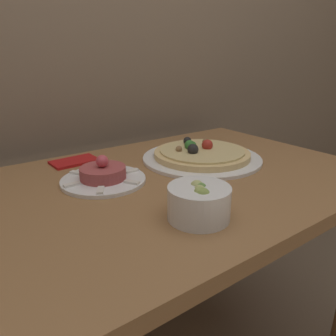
{
  "coord_description": "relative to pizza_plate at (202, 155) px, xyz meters",
  "views": [
    {
      "loc": [
        -0.45,
        -0.29,
        1.06
      ],
      "look_at": [
        0.02,
        0.35,
        0.77
      ],
      "focal_mm": 35.0,
      "sensor_mm": 36.0,
      "label": 1
    }
  ],
  "objects": [
    {
      "name": "dining_table",
      "position": [
        -0.22,
        -0.07,
        -0.12
      ],
      "size": [
        1.22,
        0.74,
        0.73
      ],
      "color": "olive",
      "rests_on": "ground_plane"
    },
    {
      "name": "pizza_plate",
      "position": [
        0.0,
        0.0,
        0.0
      ],
      "size": [
        0.37,
        0.37,
        0.06
      ],
      "color": "white",
      "rests_on": "dining_table"
    },
    {
      "name": "tartare_plate",
      "position": [
        -0.33,
        0.01,
        0.0
      ],
      "size": [
        0.22,
        0.22,
        0.07
      ],
      "color": "white",
      "rests_on": "dining_table"
    },
    {
      "name": "small_bowl",
      "position": [
        -0.27,
        -0.29,
        0.02
      ],
      "size": [
        0.13,
        0.13,
        0.08
      ],
      "color": "white",
      "rests_on": "dining_table"
    },
    {
      "name": "napkin",
      "position": [
        -0.34,
        0.21,
        -0.01
      ],
      "size": [
        0.14,
        0.09,
        0.01
      ],
      "color": "red",
      "rests_on": "dining_table"
    }
  ]
}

